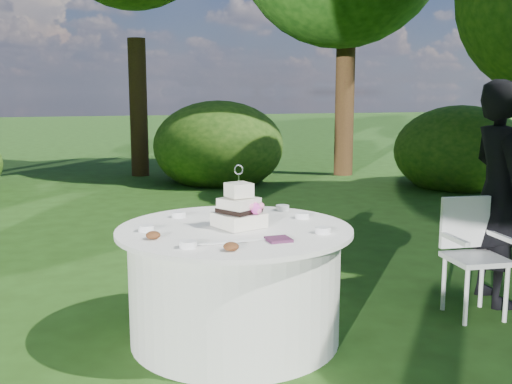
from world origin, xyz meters
TOP-DOWN VIEW (x-y plane):
  - ground at (0.00, 0.00)m, footprint 80.00×80.00m
  - napkins at (0.15, -0.43)m, footprint 0.14×0.14m
  - feather_plume at (-0.15, -0.38)m, footprint 0.48×0.07m
  - guest at (2.17, 0.04)m, footprint 0.55×0.72m
  - table at (0.00, 0.00)m, footprint 1.56×1.56m
  - cake at (0.03, 0.00)m, footprint 0.35×0.35m
  - chair at (1.81, -0.11)m, footprint 0.45×0.44m
  - votives at (0.05, 0.06)m, footprint 1.21×0.95m
  - petal_cups at (-0.14, -0.08)m, footprint 0.97×1.10m

SIDE VIEW (x-z plane):
  - ground at x=0.00m, z-range 0.00..0.00m
  - table at x=0.00m, z-range 0.00..0.77m
  - chair at x=1.81m, z-range 0.08..0.95m
  - feather_plume at x=-0.15m, z-range 0.77..0.78m
  - napkins at x=0.15m, z-range 0.77..0.79m
  - votives at x=0.05m, z-range 0.77..0.81m
  - petal_cups at x=-0.14m, z-range 0.77..0.82m
  - guest at x=2.17m, z-range 0.00..1.75m
  - cake at x=0.03m, z-range 0.68..1.09m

